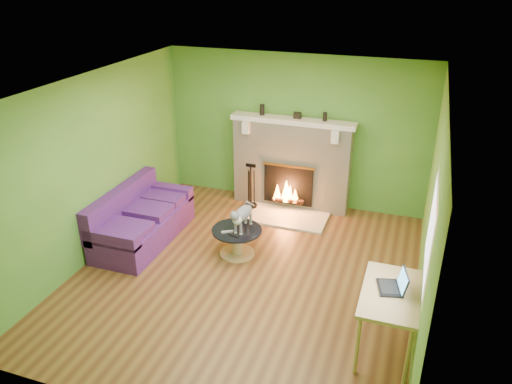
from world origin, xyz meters
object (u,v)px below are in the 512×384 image
sofa (140,221)px  desk (390,299)px  cat (243,216)px  coffee_table (237,240)px

sofa → desk: (3.81, -1.24, 0.36)m
sofa → cat: bearing=4.1°
desk → coffee_table: bearing=149.8°
coffee_table → desk: (2.25, -1.31, 0.44)m
coffee_table → cat: bearing=32.0°
desk → sofa: bearing=161.9°
coffee_table → desk: bearing=-30.2°
desk → cat: cat is taller
coffee_table → desk: 2.64m
sofa → desk: 4.02m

